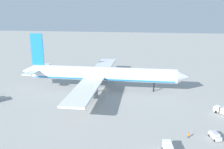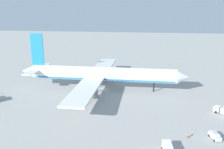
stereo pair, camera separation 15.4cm
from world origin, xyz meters
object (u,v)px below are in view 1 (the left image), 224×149
object	(u,v)px
service_truck_1	(224,111)
traffic_cone_0	(190,89)
traffic_cone_1	(95,68)
service_van	(215,135)
baggage_cart_0	(156,71)
service_truck_2	(168,149)
ground_worker_3	(188,135)
airliner	(100,74)

from	to	relation	value
service_truck_1	traffic_cone_0	bearing A→B (deg)	106.62
traffic_cone_0	traffic_cone_1	world-z (taller)	same
service_van	baggage_cart_0	world-z (taller)	service_van
baggage_cart_0	traffic_cone_0	size ratio (longest dim) A/B	4.85
service_truck_2	ground_worker_3	world-z (taller)	service_truck_2
ground_worker_3	traffic_cone_1	xyz separation A→B (m)	(-46.67, 81.89, -0.62)
service_truck_1	baggage_cart_0	size ratio (longest dim) A/B	2.52
airliner	service_van	xyz separation A→B (m)	(42.10, -39.45, -6.30)
service_truck_1	baggage_cart_0	xyz separation A→B (m)	(-22.75, 57.64, -0.66)
baggage_cart_0	service_truck_2	bearing A→B (deg)	-89.39
service_truck_1	traffic_cone_0	xyz separation A→B (m)	(-7.82, 26.18, -1.12)
service_truck_2	traffic_cone_0	xyz separation A→B (m)	(14.02, 54.82, -1.32)
traffic_cone_0	traffic_cone_1	size ratio (longest dim) A/B	1.00
baggage_cart_0	ground_worker_3	distance (m)	77.17
service_van	ground_worker_3	xyz separation A→B (m)	(-7.67, -0.83, -0.14)
baggage_cart_0	traffic_cone_0	distance (m)	34.84
service_van	baggage_cart_0	xyz separation A→B (m)	(-15.08, 75.98, -0.29)
traffic_cone_1	baggage_cart_0	bearing A→B (deg)	-7.38
traffic_cone_0	service_van	bearing A→B (deg)	-89.81
service_truck_2	traffic_cone_0	distance (m)	56.60
service_truck_2	baggage_cart_0	size ratio (longest dim) A/B	2.24
ground_worker_3	service_truck_1	bearing A→B (deg)	51.34
service_truck_1	baggage_cart_0	distance (m)	61.97
traffic_cone_1	airliner	bearing A→B (deg)	-73.61
service_truck_1	service_van	distance (m)	19.88
service_truck_1	ground_worker_3	world-z (taller)	service_truck_1
airliner	baggage_cart_0	xyz separation A→B (m)	(27.01, 36.53, -6.60)
service_truck_1	service_truck_2	distance (m)	36.02
baggage_cart_0	traffic_cone_1	world-z (taller)	baggage_cart_0
ground_worker_3	traffic_cone_1	world-z (taller)	ground_worker_3
service_truck_1	service_truck_2	bearing A→B (deg)	-127.32
service_van	traffic_cone_1	world-z (taller)	service_van
airliner	service_truck_1	size ratio (longest dim) A/B	11.81
airliner	ground_worker_3	size ratio (longest dim) A/B	45.33
service_truck_1	service_truck_2	xyz separation A→B (m)	(-21.83, -28.64, 0.20)
traffic_cone_1	service_truck_2	bearing A→B (deg)	-66.27
service_truck_1	service_van	xyz separation A→B (m)	(-7.67, -18.34, -0.36)
service_truck_2	service_van	xyz separation A→B (m)	(14.17, 10.31, -0.56)
airliner	service_van	world-z (taller)	airliner
service_truck_2	service_truck_1	bearing A→B (deg)	52.68
traffic_cone_1	traffic_cone_0	bearing A→B (deg)	-34.00
service_van	traffic_cone_0	bearing A→B (deg)	90.19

